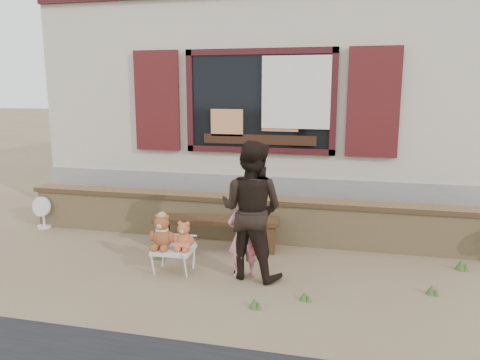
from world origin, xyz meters
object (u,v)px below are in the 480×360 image
(bench, at_px, (217,226))
(folding_chair, at_px, (174,251))
(teddy_bear_left, at_px, (162,231))
(adult, at_px, (251,210))
(child, at_px, (244,235))
(teddy_bear_right, at_px, (184,235))

(bench, height_order, folding_chair, bench)
(teddy_bear_left, height_order, adult, adult)
(bench, bearing_deg, folding_chair, -113.84)
(bench, distance_m, teddy_bear_left, 1.06)
(folding_chair, bearing_deg, child, -0.22)
(teddy_bear_right, relative_size, child, 0.35)
(child, height_order, adult, adult)
(adult, bearing_deg, child, 41.35)
(teddy_bear_left, distance_m, teddy_bear_right, 0.28)
(bench, height_order, child, child)
(teddy_bear_left, distance_m, child, 1.03)
(child, bearing_deg, teddy_bear_right, -23.78)
(teddy_bear_right, bearing_deg, adult, 2.55)
(bench, distance_m, teddy_bear_right, 0.96)
(teddy_bear_right, bearing_deg, bench, 77.96)
(teddy_bear_left, distance_m, adult, 1.16)
(teddy_bear_left, xyz_separation_m, adult, (1.11, 0.10, 0.31))
(bench, relative_size, child, 1.72)
(folding_chair, relative_size, teddy_bear_left, 1.15)
(bench, xyz_separation_m, teddy_bear_right, (-0.14, -0.93, 0.15))
(adult, bearing_deg, bench, -37.90)
(folding_chair, distance_m, adult, 1.13)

